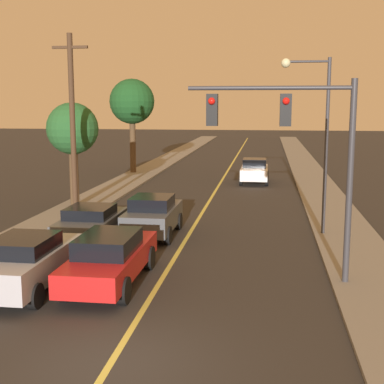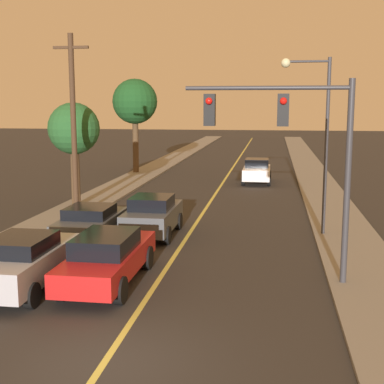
{
  "view_description": "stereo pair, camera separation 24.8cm",
  "coord_description": "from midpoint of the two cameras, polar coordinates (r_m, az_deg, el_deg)",
  "views": [
    {
      "loc": [
        3.04,
        -9.69,
        5.18
      ],
      "look_at": [
        0.0,
        11.85,
        1.6
      ],
      "focal_mm": 50.0,
      "sensor_mm": 36.0,
      "label": 1
    },
    {
      "loc": [
        3.28,
        -9.66,
        5.18
      ],
      "look_at": [
        0.0,
        11.85,
        1.6
      ],
      "focal_mm": 50.0,
      "sensor_mm": 36.0,
      "label": 2
    }
  ],
  "objects": [
    {
      "name": "road_surface",
      "position": [
        46.08,
        4.7,
        2.86
      ],
      "size": [
        9.91,
        80.0,
        0.01
      ],
      "color": "#2D2B28",
      "rests_on": "ground"
    },
    {
      "name": "car_near_lane_second",
      "position": [
        21.21,
        -3.89,
        -2.49
      ],
      "size": [
        1.87,
        3.99,
        1.62
      ],
      "color": "#474C51",
      "rests_on": "ground"
    },
    {
      "name": "ground_plane",
      "position": [
        11.42,
        -8.8,
        -17.74
      ],
      "size": [
        200.0,
        200.0,
        0.0
      ],
      "primitive_type": "plane",
      "color": "#2D2B28"
    },
    {
      "name": "car_far_oncoming",
      "position": [
        35.68,
        7.12,
        2.26
      ],
      "size": [
        1.86,
        3.9,
        1.61
      ],
      "rotation": [
        0.0,
        0.0,
        3.14
      ],
      "color": "white",
      "rests_on": "ground"
    },
    {
      "name": "tree_left_far",
      "position": [
        40.3,
        -5.93,
        9.5
      ],
      "size": [
        3.32,
        3.32,
        6.93
      ],
      "color": "#4C3823",
      "rests_on": "ground"
    },
    {
      "name": "traffic_signal_mast",
      "position": [
        15.31,
        11.2,
        5.67
      ],
      "size": [
        4.67,
        0.42,
        5.76
      ],
      "color": "#333338",
      "rests_on": "ground"
    },
    {
      "name": "car_outer_lane_front",
      "position": [
        15.8,
        -17.05,
        -7.09
      ],
      "size": [
        1.87,
        4.29,
        1.57
      ],
      "color": "#A5A8B2",
      "rests_on": "ground"
    },
    {
      "name": "sidewalk_right",
      "position": [
        46.06,
        12.43,
        2.74
      ],
      "size": [
        2.5,
        80.0,
        0.12
      ],
      "color": "gray",
      "rests_on": "ground"
    },
    {
      "name": "tree_left_near",
      "position": [
        27.12,
        -12.24,
        6.48
      ],
      "size": [
        2.55,
        2.55,
        5.16
      ],
      "color": "#4C3823",
      "rests_on": "ground"
    },
    {
      "name": "car_outer_lane_second",
      "position": [
        20.85,
        -10.37,
        -3.11
      ],
      "size": [
        1.97,
        4.04,
        1.36
      ],
      "color": "#474C51",
      "rests_on": "ground"
    },
    {
      "name": "streetlamp_right",
      "position": [
        21.3,
        13.35,
        7.33
      ],
      "size": [
        1.89,
        0.36,
        6.82
      ],
      "color": "#333338",
      "rests_on": "ground"
    },
    {
      "name": "car_near_lane_front",
      "position": [
        15.74,
        -8.53,
        -6.89
      ],
      "size": [
        1.84,
        4.94,
        1.54
      ],
      "color": "red",
      "rests_on": "ground"
    },
    {
      "name": "sidewalk_left",
      "position": [
        46.9,
        -2.9,
        3.06
      ],
      "size": [
        2.5,
        80.0,
        0.12
      ],
      "color": "gray",
      "rests_on": "ground"
    },
    {
      "name": "utility_pole_left",
      "position": [
        24.52,
        -12.24,
        7.16
      ],
      "size": [
        1.6,
        0.24,
        8.11
      ],
      "color": "#422D1E",
      "rests_on": "ground"
    }
  ]
}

